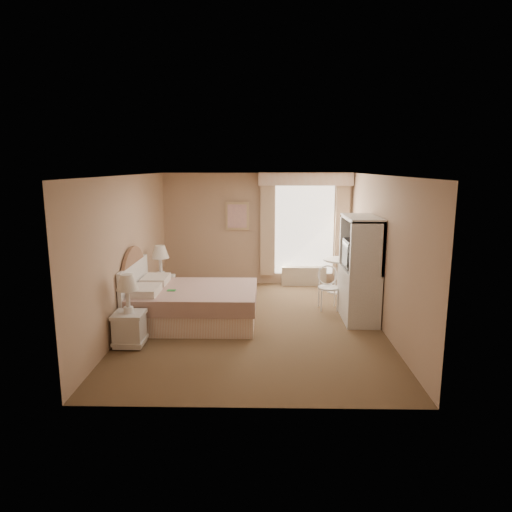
{
  "coord_description": "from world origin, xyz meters",
  "views": [
    {
      "loc": [
        0.17,
        -7.4,
        2.64
      ],
      "look_at": [
        0.02,
        0.3,
        1.12
      ],
      "focal_mm": 32.0,
      "sensor_mm": 36.0,
      "label": 1
    }
  ],
  "objects_px": {
    "nightstand_near": "(129,320)",
    "nightstand_far": "(161,282)",
    "round_table": "(339,270)",
    "armoire": "(360,278)",
    "cafe_chair": "(328,284)",
    "bed": "(189,303)"
  },
  "relations": [
    {
      "from": "armoire",
      "to": "nightstand_far",
      "type": "bearing_deg",
      "value": 166.99
    },
    {
      "from": "nightstand_near",
      "to": "round_table",
      "type": "distance_m",
      "value": 4.73
    },
    {
      "from": "nightstand_near",
      "to": "nightstand_far",
      "type": "distance_m",
      "value": 2.14
    },
    {
      "from": "nightstand_near",
      "to": "nightstand_far",
      "type": "height_order",
      "value": "nightstand_far"
    },
    {
      "from": "bed",
      "to": "round_table",
      "type": "xyz_separation_m",
      "value": [
        2.87,
        2.02,
        0.14
      ]
    },
    {
      "from": "bed",
      "to": "nightstand_far",
      "type": "relative_size",
      "value": 1.85
    },
    {
      "from": "nightstand_near",
      "to": "armoire",
      "type": "height_order",
      "value": "armoire"
    },
    {
      "from": "nightstand_far",
      "to": "cafe_chair",
      "type": "xyz_separation_m",
      "value": [
        3.2,
        -0.21,
        0.04
      ]
    },
    {
      "from": "bed",
      "to": "nightstand_far",
      "type": "distance_m",
      "value": 1.3
    },
    {
      "from": "nightstand_near",
      "to": "nightstand_far",
      "type": "xyz_separation_m",
      "value": [
        0.0,
        2.14,
        0.02
      ]
    },
    {
      "from": "nightstand_near",
      "to": "cafe_chair",
      "type": "bearing_deg",
      "value": 31.06
    },
    {
      "from": "round_table",
      "to": "cafe_chair",
      "type": "xyz_separation_m",
      "value": [
        -0.39,
        -1.15,
        -0.01
      ]
    },
    {
      "from": "bed",
      "to": "armoire",
      "type": "distance_m",
      "value": 2.97
    },
    {
      "from": "nightstand_near",
      "to": "armoire",
      "type": "relative_size",
      "value": 0.6
    },
    {
      "from": "nightstand_far",
      "to": "cafe_chair",
      "type": "bearing_deg",
      "value": -3.74
    },
    {
      "from": "bed",
      "to": "nightstand_near",
      "type": "height_order",
      "value": "bed"
    },
    {
      "from": "nightstand_far",
      "to": "round_table",
      "type": "distance_m",
      "value": 3.71
    },
    {
      "from": "cafe_chair",
      "to": "armoire",
      "type": "bearing_deg",
      "value": -56.62
    },
    {
      "from": "cafe_chair",
      "to": "bed",
      "type": "bearing_deg",
      "value": -162.84
    },
    {
      "from": "round_table",
      "to": "cafe_chair",
      "type": "height_order",
      "value": "cafe_chair"
    },
    {
      "from": "cafe_chair",
      "to": "nightstand_near",
      "type": "bearing_deg",
      "value": -151.09
    },
    {
      "from": "bed",
      "to": "cafe_chair",
      "type": "relative_size",
      "value": 2.58
    }
  ]
}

